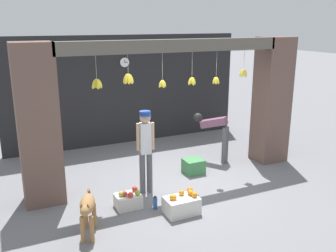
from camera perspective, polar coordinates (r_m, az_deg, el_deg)
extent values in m
plane|color=slate|center=(7.84, 1.41, -8.57)|extent=(60.00, 60.00, 0.00)
cube|color=#232326|center=(10.15, -6.29, 5.49)|extent=(6.48, 0.12, 2.89)
cube|color=brown|center=(6.95, -19.17, 0.04)|extent=(0.70, 0.60, 2.89)
cube|color=brown|center=(9.02, 15.53, 3.75)|extent=(0.70, 0.60, 2.89)
cube|color=#5B564C|center=(7.27, 1.13, 12.15)|extent=(4.58, 0.24, 0.24)
cylinder|color=#B2AD99|center=(6.72, -10.91, 8.80)|extent=(0.01, 0.01, 0.41)
ellipsoid|color=yellow|center=(6.77, -10.38, 6.36)|extent=(0.13, 0.07, 0.19)
ellipsoid|color=yellow|center=(6.80, -10.88, 6.38)|extent=(0.07, 0.13, 0.19)
ellipsoid|color=yellow|center=(6.75, -11.18, 6.29)|extent=(0.13, 0.07, 0.19)
ellipsoid|color=yellow|center=(6.71, -10.68, 6.27)|extent=(0.07, 0.13, 0.19)
cylinder|color=#B2AD99|center=(6.91, -6.12, 9.39)|extent=(0.01, 0.01, 0.36)
ellipsoid|color=yellow|center=(6.96, -5.66, 7.20)|extent=(0.13, 0.07, 0.20)
ellipsoid|color=yellow|center=(6.99, -5.92, 7.23)|extent=(0.11, 0.12, 0.21)
ellipsoid|color=yellow|center=(6.98, -6.28, 7.21)|extent=(0.09, 0.13, 0.21)
ellipsoid|color=yellow|center=(6.94, -6.48, 7.16)|extent=(0.13, 0.10, 0.21)
ellipsoid|color=yellow|center=(6.90, -6.36, 7.11)|extent=(0.13, 0.10, 0.21)
ellipsoid|color=yellow|center=(6.89, -6.01, 7.11)|extent=(0.09, 0.13, 0.21)
ellipsoid|color=yellow|center=(6.91, -5.70, 7.14)|extent=(0.11, 0.12, 0.21)
cylinder|color=#B2AD99|center=(7.18, -0.87, 9.05)|extent=(0.01, 0.01, 0.52)
ellipsoid|color=yellow|center=(7.24, -0.57, 6.46)|extent=(0.10, 0.06, 0.16)
ellipsoid|color=yellow|center=(7.26, -0.98, 6.48)|extent=(0.06, 0.10, 0.16)
ellipsoid|color=yellow|center=(7.21, -1.14, 6.42)|extent=(0.10, 0.06, 0.16)
ellipsoid|color=yellow|center=(7.19, -0.73, 6.39)|extent=(0.06, 0.10, 0.16)
cylinder|color=#B2AD99|center=(7.43, 3.71, 9.32)|extent=(0.01, 0.01, 0.50)
ellipsoid|color=yellow|center=(7.49, 3.95, 6.86)|extent=(0.11, 0.06, 0.17)
ellipsoid|color=yellow|center=(7.51, 3.51, 6.88)|extent=(0.06, 0.11, 0.17)
ellipsoid|color=yellow|center=(7.45, 3.38, 6.82)|extent=(0.11, 0.06, 0.17)
ellipsoid|color=yellow|center=(7.43, 3.82, 6.79)|extent=(0.06, 0.11, 0.17)
cylinder|color=#B2AD99|center=(7.71, 7.41, 9.35)|extent=(0.01, 0.01, 0.53)
ellipsoid|color=yellow|center=(7.77, 7.57, 6.90)|extent=(0.10, 0.06, 0.16)
ellipsoid|color=yellow|center=(7.79, 7.32, 6.93)|extent=(0.08, 0.10, 0.17)
ellipsoid|color=yellow|center=(7.77, 7.07, 6.91)|extent=(0.08, 0.10, 0.17)
ellipsoid|color=yellow|center=(7.73, 7.08, 6.87)|extent=(0.10, 0.06, 0.16)
ellipsoid|color=yellow|center=(7.71, 7.34, 6.84)|extent=(0.08, 0.10, 0.17)
ellipsoid|color=yellow|center=(7.73, 7.59, 6.86)|extent=(0.08, 0.10, 0.17)
cylinder|color=#B2AD99|center=(8.12, 11.53, 9.91)|extent=(0.01, 0.01, 0.41)
ellipsoid|color=yellow|center=(8.18, 11.69, 7.92)|extent=(0.12, 0.06, 0.18)
ellipsoid|color=yellow|center=(8.19, 11.33, 7.96)|extent=(0.08, 0.12, 0.19)
ellipsoid|color=yellow|center=(8.15, 11.10, 7.93)|extent=(0.11, 0.10, 0.19)
ellipsoid|color=yellow|center=(8.11, 11.32, 7.88)|extent=(0.11, 0.10, 0.19)
ellipsoid|color=yellow|center=(8.13, 11.69, 7.87)|extent=(0.08, 0.12, 0.19)
ellipsoid|color=#9E7042|center=(5.95, -12.18, -11.51)|extent=(0.40, 0.60, 0.22)
cylinder|color=#9E7042|center=(5.91, -11.55, -15.17)|extent=(0.07, 0.07, 0.43)
cylinder|color=#9E7042|center=(5.92, -12.89, -15.16)|extent=(0.07, 0.07, 0.43)
cylinder|color=#9E7042|center=(6.28, -11.18, -13.19)|extent=(0.07, 0.07, 0.43)
cylinder|color=#9E7042|center=(6.29, -12.44, -13.19)|extent=(0.07, 0.07, 0.43)
ellipsoid|color=#9E7042|center=(5.66, -12.54, -12.46)|extent=(0.20, 0.24, 0.15)
cone|color=brown|center=(5.61, -12.12, -11.73)|extent=(0.05, 0.05, 0.06)
cone|color=brown|center=(5.63, -13.05, -11.74)|extent=(0.05, 0.05, 0.06)
cylinder|color=#9E7042|center=(6.22, -11.90, -10.03)|extent=(0.10, 0.19, 0.23)
cylinder|color=#56565B|center=(7.30, -2.83, -7.06)|extent=(0.11, 0.11, 0.80)
cylinder|color=#56565B|center=(7.28, -3.92, -7.15)|extent=(0.11, 0.11, 0.80)
cube|color=silver|center=(7.05, -3.46, -1.88)|extent=(0.23, 0.20, 0.60)
cylinder|color=tan|center=(7.07, -2.35, -1.52)|extent=(0.06, 0.06, 0.53)
cylinder|color=tan|center=(7.02, -4.59, -1.68)|extent=(0.06, 0.06, 0.53)
sphere|color=tan|center=(6.94, -3.52, 1.28)|extent=(0.21, 0.21, 0.21)
cylinder|color=#234299|center=(6.92, -3.53, 1.98)|extent=(0.21, 0.21, 0.07)
cube|color=#234299|center=(6.83, -3.36, 1.54)|extent=(0.19, 0.14, 0.01)
cylinder|color=#56565B|center=(8.79, 8.56, -3.00)|extent=(0.11, 0.11, 0.86)
cylinder|color=#56565B|center=(8.92, 8.82, -2.74)|extent=(0.11, 0.11, 0.86)
cube|color=#754760|center=(8.79, 6.99, 0.54)|extent=(0.57, 0.63, 0.32)
sphere|color=black|center=(8.90, 4.57, 1.32)|extent=(0.21, 0.21, 0.21)
cube|color=silver|center=(6.60, 2.06, -12.01)|extent=(0.58, 0.40, 0.30)
sphere|color=orange|center=(6.60, 2.07, -10.14)|extent=(0.10, 0.10, 0.10)
sphere|color=orange|center=(6.63, 3.40, -10.05)|extent=(0.10, 0.10, 0.10)
sphere|color=orange|center=(6.54, 4.07, -10.42)|extent=(0.10, 0.10, 0.10)
sphere|color=orange|center=(6.60, 3.58, -10.16)|extent=(0.10, 0.10, 0.10)
sphere|color=orange|center=(6.44, 0.91, -10.81)|extent=(0.10, 0.10, 0.10)
sphere|color=orange|center=(6.44, 0.65, -10.83)|extent=(0.10, 0.10, 0.10)
sphere|color=orange|center=(6.72, 3.35, -9.68)|extent=(0.10, 0.10, 0.10)
cube|color=silver|center=(6.84, -6.09, -11.30)|extent=(0.45, 0.35, 0.25)
sphere|color=#99B238|center=(6.72, -7.13, -10.24)|extent=(0.10, 0.10, 0.10)
sphere|color=red|center=(6.67, -5.72, -10.41)|extent=(0.10, 0.10, 0.10)
sphere|color=red|center=(6.72, -6.66, -10.24)|extent=(0.10, 0.10, 0.10)
sphere|color=#99B238|center=(6.74, -4.66, -10.11)|extent=(0.10, 0.10, 0.10)
sphere|color=red|center=(6.88, -5.10, -9.55)|extent=(0.10, 0.10, 0.10)
cube|color=#42844C|center=(8.26, 3.90, -6.13)|extent=(0.42, 0.37, 0.31)
cylinder|color=#2D60AD|center=(6.76, -1.96, -11.69)|extent=(0.07, 0.07, 0.22)
cylinder|color=black|center=(6.70, -1.97, -10.76)|extent=(0.04, 0.04, 0.02)
cylinder|color=black|center=(9.96, -6.65, 9.62)|extent=(0.26, 0.01, 0.26)
cylinder|color=white|center=(9.95, -6.62, 9.61)|extent=(0.25, 0.02, 0.25)
cube|color=black|center=(9.93, -6.61, 9.76)|extent=(0.01, 0.01, 0.07)
cube|color=black|center=(9.95, -6.40, 9.62)|extent=(0.09, 0.01, 0.01)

